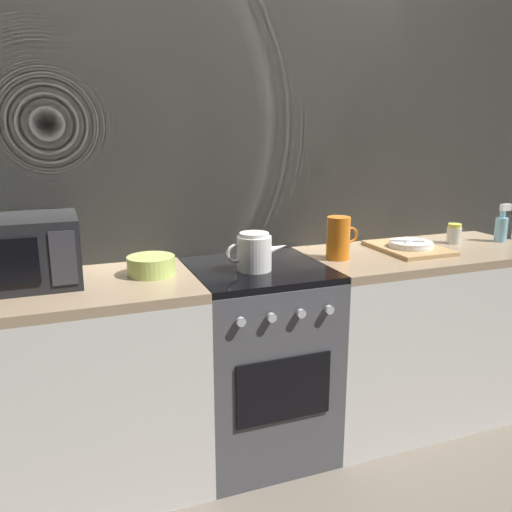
{
  "coord_description": "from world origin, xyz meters",
  "views": [
    {
      "loc": [
        -0.82,
        -2.12,
        1.52
      ],
      "look_at": [
        -0.01,
        0.0,
        0.95
      ],
      "focal_mm": 37.22,
      "sensor_mm": 36.0,
      "label": 1
    }
  ],
  "objects_px": {
    "dish_pile": "(409,247)",
    "spray_bottle": "(501,227)",
    "pitcher": "(338,238)",
    "microwave": "(17,252)",
    "spice_jar": "(454,234)",
    "stove_unit": "(258,360)",
    "mixing_bowl": "(151,266)",
    "kettle": "(254,252)"
  },
  "relations": [
    {
      "from": "dish_pile",
      "to": "spray_bottle",
      "type": "xyz_separation_m",
      "value": [
        0.59,
        -0.0,
        0.06
      ]
    },
    {
      "from": "mixing_bowl",
      "to": "dish_pile",
      "type": "relative_size",
      "value": 0.5
    },
    {
      "from": "stove_unit",
      "to": "dish_pile",
      "type": "relative_size",
      "value": 2.25
    },
    {
      "from": "mixing_bowl",
      "to": "dish_pile",
      "type": "height_order",
      "value": "mixing_bowl"
    },
    {
      "from": "microwave",
      "to": "stove_unit",
      "type": "bearing_deg",
      "value": -4.56
    },
    {
      "from": "mixing_bowl",
      "to": "microwave",
      "type": "bearing_deg",
      "value": 175.97
    },
    {
      "from": "spray_bottle",
      "to": "stove_unit",
      "type": "bearing_deg",
      "value": -179.1
    },
    {
      "from": "stove_unit",
      "to": "kettle",
      "type": "relative_size",
      "value": 3.16
    },
    {
      "from": "microwave",
      "to": "dish_pile",
      "type": "height_order",
      "value": "microwave"
    },
    {
      "from": "pitcher",
      "to": "microwave",
      "type": "bearing_deg",
      "value": 176.89
    },
    {
      "from": "stove_unit",
      "to": "pitcher",
      "type": "relative_size",
      "value": 4.5
    },
    {
      "from": "pitcher",
      "to": "spray_bottle",
      "type": "height_order",
      "value": "spray_bottle"
    },
    {
      "from": "mixing_bowl",
      "to": "pitcher",
      "type": "relative_size",
      "value": 1.0
    },
    {
      "from": "pitcher",
      "to": "kettle",
      "type": "bearing_deg",
      "value": -173.65
    },
    {
      "from": "mixing_bowl",
      "to": "spray_bottle",
      "type": "height_order",
      "value": "spray_bottle"
    },
    {
      "from": "microwave",
      "to": "kettle",
      "type": "distance_m",
      "value": 0.95
    },
    {
      "from": "dish_pile",
      "to": "stove_unit",
      "type": "bearing_deg",
      "value": -178.32
    },
    {
      "from": "microwave",
      "to": "kettle",
      "type": "xyz_separation_m",
      "value": [
        0.94,
        -0.12,
        -0.05
      ]
    },
    {
      "from": "kettle",
      "to": "spice_jar",
      "type": "relative_size",
      "value": 2.71
    },
    {
      "from": "microwave",
      "to": "spray_bottle",
      "type": "relative_size",
      "value": 2.27
    },
    {
      "from": "microwave",
      "to": "dish_pile",
      "type": "xyz_separation_m",
      "value": [
        1.8,
        -0.05,
        -0.12
      ]
    },
    {
      "from": "microwave",
      "to": "mixing_bowl",
      "type": "relative_size",
      "value": 2.3
    },
    {
      "from": "kettle",
      "to": "mixing_bowl",
      "type": "relative_size",
      "value": 1.42
    },
    {
      "from": "mixing_bowl",
      "to": "pitcher",
      "type": "xyz_separation_m",
      "value": [
        0.87,
        -0.04,
        0.06
      ]
    },
    {
      "from": "dish_pile",
      "to": "kettle",
      "type": "bearing_deg",
      "value": -175.33
    },
    {
      "from": "spice_jar",
      "to": "kettle",
      "type": "bearing_deg",
      "value": -174.06
    },
    {
      "from": "mixing_bowl",
      "to": "pitcher",
      "type": "height_order",
      "value": "pitcher"
    },
    {
      "from": "pitcher",
      "to": "spice_jar",
      "type": "xyz_separation_m",
      "value": [
        0.74,
        0.07,
        -0.05
      ]
    },
    {
      "from": "microwave",
      "to": "pitcher",
      "type": "relative_size",
      "value": 2.3
    },
    {
      "from": "spice_jar",
      "to": "spray_bottle",
      "type": "relative_size",
      "value": 0.52
    },
    {
      "from": "dish_pile",
      "to": "spice_jar",
      "type": "distance_m",
      "value": 0.33
    },
    {
      "from": "dish_pile",
      "to": "spice_jar",
      "type": "bearing_deg",
      "value": 9.27
    },
    {
      "from": "kettle",
      "to": "microwave",
      "type": "bearing_deg",
      "value": 172.51
    },
    {
      "from": "microwave",
      "to": "spice_jar",
      "type": "xyz_separation_m",
      "value": [
        2.12,
        -0.0,
        -0.08
      ]
    },
    {
      "from": "microwave",
      "to": "mixing_bowl",
      "type": "bearing_deg",
      "value": -4.03
    },
    {
      "from": "stove_unit",
      "to": "dish_pile",
      "type": "bearing_deg",
      "value": 1.68
    },
    {
      "from": "pitcher",
      "to": "dish_pile",
      "type": "distance_m",
      "value": 0.43
    },
    {
      "from": "mixing_bowl",
      "to": "dish_pile",
      "type": "bearing_deg",
      "value": -0.78
    },
    {
      "from": "mixing_bowl",
      "to": "kettle",
      "type": "bearing_deg",
      "value": -11.5
    },
    {
      "from": "stove_unit",
      "to": "kettle",
      "type": "height_order",
      "value": "kettle"
    },
    {
      "from": "stove_unit",
      "to": "dish_pile",
      "type": "height_order",
      "value": "dish_pile"
    },
    {
      "from": "microwave",
      "to": "dish_pile",
      "type": "distance_m",
      "value": 1.8
    }
  ]
}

